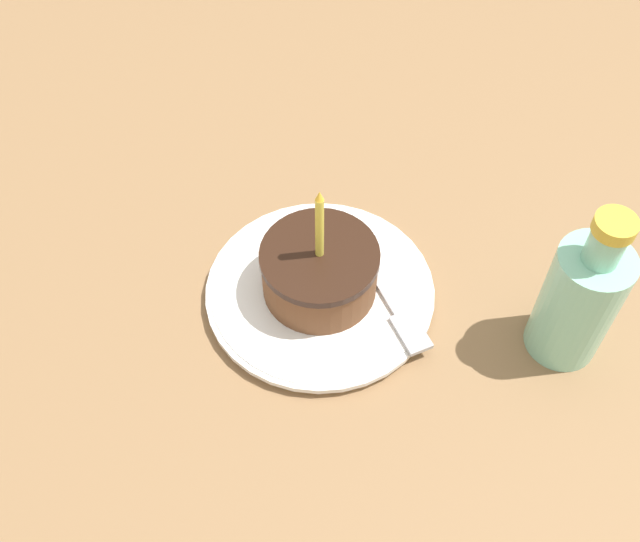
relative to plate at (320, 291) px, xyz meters
name	(u,v)px	position (x,y,z in m)	size (l,w,h in m)	color
ground_plane	(337,306)	(-0.02, -0.01, -0.03)	(2.40, 2.40, 0.04)	olive
plate	(320,291)	(0.00, 0.00, 0.00)	(0.23, 0.23, 0.01)	white
cake_slice	(320,271)	(0.00, 0.00, 0.03)	(0.11, 0.11, 0.14)	brown
fork	(388,294)	(-0.06, -0.02, 0.01)	(0.13, 0.13, 0.00)	#B2B2B7
bottle	(579,299)	(-0.23, -0.04, 0.06)	(0.07, 0.07, 0.18)	#8CD1B2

